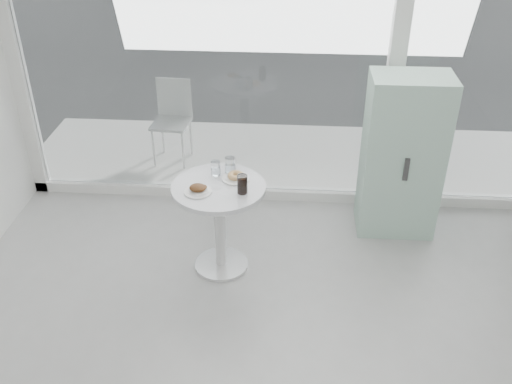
# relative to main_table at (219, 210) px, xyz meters

# --- Properties ---
(room_shell) EXTENTS (6.00, 6.00, 6.00)m
(room_shell) POSITION_rel_main_table_xyz_m (0.50, -2.46, 1.36)
(room_shell) COLOR white
(room_shell) RESTS_ON ground
(storefront) EXTENTS (5.00, 0.14, 3.00)m
(storefront) POSITION_rel_main_table_xyz_m (0.57, 1.10, 1.16)
(storefront) COLOR white
(storefront) RESTS_ON ground
(main_table) EXTENTS (0.72, 0.72, 0.77)m
(main_table) POSITION_rel_main_table_xyz_m (0.00, 0.00, 0.00)
(main_table) COLOR silver
(main_table) RESTS_ON ground
(patio_deck) EXTENTS (5.60, 1.60, 0.05)m
(patio_deck) POSITION_rel_main_table_xyz_m (0.50, 1.90, -0.53)
(patio_deck) COLOR silver
(patio_deck) RESTS_ON ground
(mint_cabinet) EXTENTS (0.66, 0.46, 1.43)m
(mint_cabinet) POSITION_rel_main_table_xyz_m (1.48, 0.69, 0.16)
(mint_cabinet) COLOR #9BC6AF
(mint_cabinet) RESTS_ON ground
(patio_chair) EXTENTS (0.41, 0.41, 0.87)m
(patio_chair) POSITION_rel_main_table_xyz_m (-0.72, 1.78, -0.01)
(patio_chair) COLOR silver
(patio_chair) RESTS_ON patio_deck
(plate_fritter) EXTENTS (0.21, 0.21, 0.07)m
(plate_fritter) POSITION_rel_main_table_xyz_m (-0.14, -0.10, 0.25)
(plate_fritter) COLOR silver
(plate_fritter) RESTS_ON main_table
(plate_donut) EXTENTS (0.22, 0.22, 0.05)m
(plate_donut) POSITION_rel_main_table_xyz_m (0.12, 0.11, 0.24)
(plate_donut) COLOR silver
(plate_donut) RESTS_ON main_table
(water_tumbler_a) EXTENTS (0.07, 0.07, 0.12)m
(water_tumbler_a) POSITION_rel_main_table_xyz_m (-0.04, 0.16, 0.27)
(water_tumbler_a) COLOR white
(water_tumbler_a) RESTS_ON main_table
(water_tumbler_b) EXTENTS (0.08, 0.08, 0.13)m
(water_tumbler_b) POSITION_rel_main_table_xyz_m (0.07, 0.21, 0.28)
(water_tumbler_b) COLOR white
(water_tumbler_b) RESTS_ON main_table
(cola_glass) EXTENTS (0.08, 0.08, 0.15)m
(cola_glass) POSITION_rel_main_table_xyz_m (0.19, -0.09, 0.29)
(cola_glass) COLOR white
(cola_glass) RESTS_ON main_table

